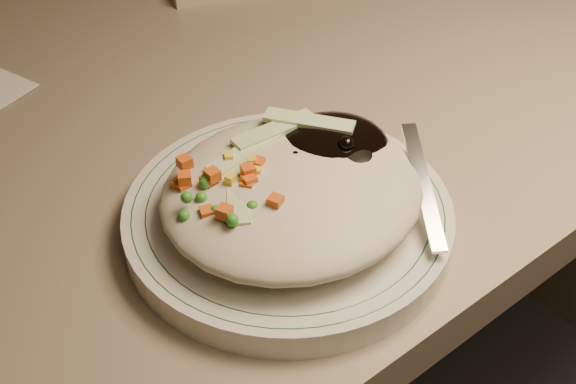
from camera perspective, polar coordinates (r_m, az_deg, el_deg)
desk at (r=0.89m, az=-4.71°, el=-2.47°), size 1.40×0.70×0.74m
plate at (r=0.59m, az=-0.00°, el=-1.92°), size 0.24×0.24×0.02m
plate_rim at (r=0.58m, az=0.00°, el=-1.20°), size 0.23×0.23×0.00m
meal at (r=0.57m, az=0.38°, el=0.57°), size 0.21×0.19×0.05m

